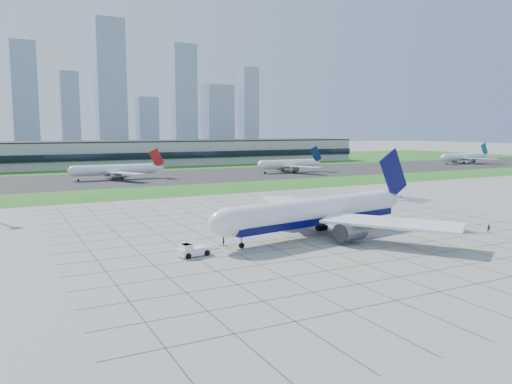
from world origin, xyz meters
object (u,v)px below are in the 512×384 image
crew_near (224,241)px  distant_jet_3 (464,157)px  airliner (317,212)px  pushback_tug (193,250)px  distant_jet_2 (289,164)px  crew_far (489,229)px  distant_jet_1 (116,170)px

crew_near → distant_jet_3: size_ratio=0.04×
airliner → pushback_tug: airliner is taller
distant_jet_2 → distant_jet_3: 141.73m
crew_far → distant_jet_2: bearing=114.6°
crew_far → airliner: bearing=-163.9°
crew_far → distant_jet_3: size_ratio=0.04×
distant_jet_1 → distant_jet_2: bearing=-2.7°
pushback_tug → crew_near: pushback_tug is taller
distant_jet_1 → distant_jet_2: same height
airliner → pushback_tug: size_ratio=6.74×
distant_jet_1 → crew_near: bearing=-93.6°
pushback_tug → distant_jet_2: (107.93, 144.40, 3.43)m
crew_near → distant_jet_2: bearing=12.5°
airliner → crew_far: airliner is taller
airliner → pushback_tug: 31.03m
crew_far → distant_jet_1: (-48.45, 159.60, 3.56)m
airliner → distant_jet_2: airliner is taller
pushback_tug → distant_jet_2: size_ratio=0.20×
pushback_tug → distant_jet_3: distant_jet_3 is taller
crew_near → distant_jet_2: (99.59, 139.39, 3.61)m
airliner → crew_far: (35.47, -15.56, -4.07)m
pushback_tug → crew_near: bearing=21.5°
crew_near → distant_jet_1: size_ratio=0.04×
airliner → pushback_tug: (-30.42, -4.68, -3.95)m
crew_far → distant_jet_1: bearing=146.7°
airliner → distant_jet_1: (-12.99, 144.04, -0.51)m
airliner → distant_jet_1: size_ratio=1.36×
pushback_tug → distant_jet_1: 149.77m
pushback_tug → distant_jet_3: 291.25m
distant_jet_1 → crew_far: bearing=-73.1°
pushback_tug → distant_jet_1: (17.43, 148.72, 3.44)m
airliner → distant_jet_3: 263.01m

